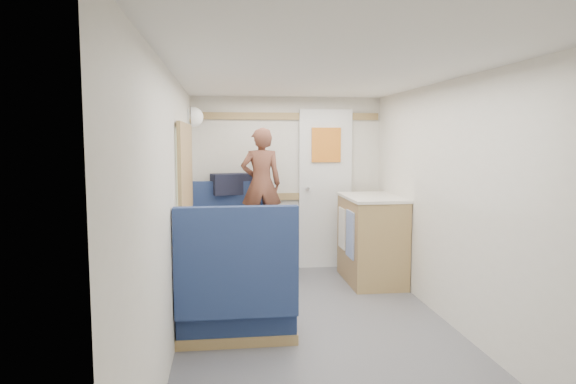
{
  "coord_description": "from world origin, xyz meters",
  "views": [
    {
      "loc": [
        -0.73,
        -3.67,
        1.53
      ],
      "look_at": [
        -0.16,
        0.9,
        1.04
      ],
      "focal_mm": 32.0,
      "sensor_mm": 36.0,
      "label": 1
    }
  ],
  "objects": [
    {
      "name": "dome_light",
      "position": [
        -1.04,
        1.85,
        1.75
      ],
      "size": [
        0.2,
        0.2,
        0.2
      ],
      "primitive_type": "sphere",
      "color": "white",
      "rests_on": "wall_left"
    },
    {
      "name": "tumbler_left",
      "position": [
        -0.81,
        0.73,
        0.77
      ],
      "size": [
        0.07,
        0.07,
        0.11
      ],
      "primitive_type": "cylinder",
      "color": "white",
      "rests_on": "dinette_table"
    },
    {
      "name": "salt_grinder",
      "position": [
        -0.61,
        0.86,
        0.77
      ],
      "size": [
        0.04,
        0.04,
        0.09
      ],
      "primitive_type": "cylinder",
      "color": "white",
      "rests_on": "dinette_table"
    },
    {
      "name": "wall_right",
      "position": [
        1.1,
        0.0,
        1.0
      ],
      "size": [
        0.02,
        4.5,
        2.0
      ],
      "primitive_type": "cube",
      "color": "silver",
      "rests_on": "floor"
    },
    {
      "name": "galley_counter",
      "position": [
        0.82,
        1.55,
        0.47
      ],
      "size": [
        0.57,
        0.92,
        0.92
      ],
      "color": "olive",
      "rests_on": "floor"
    },
    {
      "name": "side_window",
      "position": [
        -1.08,
        1.0,
        1.25
      ],
      "size": [
        0.04,
        1.3,
        0.72
      ],
      "primitive_type": "cube",
      "color": "#A9AE94",
      "rests_on": "wall_left"
    },
    {
      "name": "wall_left",
      "position": [
        -1.1,
        0.0,
        1.0
      ],
      "size": [
        0.02,
        4.5,
        2.0
      ],
      "primitive_type": "cube",
      "color": "silver",
      "rests_on": "floor"
    },
    {
      "name": "oak_trim_high",
      "position": [
        0.0,
        2.23,
        1.78
      ],
      "size": [
        2.15,
        0.02,
        0.08
      ],
      "primitive_type": "cube",
      "color": "olive",
      "rests_on": "wall_back"
    },
    {
      "name": "ceiling",
      "position": [
        0.0,
        0.0,
        2.0
      ],
      "size": [
        4.5,
        4.5,
        0.0
      ],
      "primitive_type": "plane",
      "rotation": [
        3.14,
        0.0,
        0.0
      ],
      "color": "silver",
      "rests_on": "wall_back"
    },
    {
      "name": "bread_loaf",
      "position": [
        -0.43,
        1.35,
        0.77
      ],
      "size": [
        0.19,
        0.26,
        0.1
      ],
      "primitive_type": "cube",
      "rotation": [
        0.0,
        0.0,
        0.31
      ],
      "color": "brown",
      "rests_on": "dinette_table"
    },
    {
      "name": "floor",
      "position": [
        0.0,
        0.0,
        0.0
      ],
      "size": [
        4.5,
        4.5,
        0.0
      ],
      "primitive_type": "plane",
      "color": "#515156",
      "rests_on": "ground"
    },
    {
      "name": "wine_glass",
      "position": [
        -0.71,
        0.87,
        0.84
      ],
      "size": [
        0.08,
        0.08,
        0.17
      ],
      "color": "white",
      "rests_on": "dinette_table"
    },
    {
      "name": "duffel_bag",
      "position": [
        -0.63,
        2.12,
        1.02
      ],
      "size": [
        0.53,
        0.35,
        0.23
      ],
      "primitive_type": "cube",
      "rotation": [
        0.0,
        0.0,
        0.27
      ],
      "color": "black",
      "rests_on": "ledge"
    },
    {
      "name": "dinette_table",
      "position": [
        -0.65,
        1.0,
        0.57
      ],
      "size": [
        0.62,
        0.92,
        0.72
      ],
      "color": "white",
      "rests_on": "floor"
    },
    {
      "name": "bench_near",
      "position": [
        -0.65,
        0.14,
        0.3
      ],
      "size": [
        0.9,
        0.59,
        1.05
      ],
      "color": "navy",
      "rests_on": "floor"
    },
    {
      "name": "bench_far",
      "position": [
        -0.65,
        1.86,
        0.3
      ],
      "size": [
        0.9,
        0.59,
        1.05
      ],
      "color": "navy",
      "rests_on": "floor"
    },
    {
      "name": "oak_trim_low",
      "position": [
        0.0,
        2.23,
        0.85
      ],
      "size": [
        2.15,
        0.02,
        0.08
      ],
      "primitive_type": "cube",
      "color": "olive",
      "rests_on": "wall_back"
    },
    {
      "name": "tray",
      "position": [
        -0.56,
        0.78,
        0.73
      ],
      "size": [
        0.28,
        0.34,
        0.02
      ],
      "primitive_type": "cube",
      "rotation": [
        0.0,
        0.0,
        0.17
      ],
      "color": "silver",
      "rests_on": "dinette_table"
    },
    {
      "name": "rear_door",
      "position": [
        0.45,
        2.22,
        0.97
      ],
      "size": [
        0.62,
        0.12,
        1.86
      ],
      "color": "white",
      "rests_on": "wall_back"
    },
    {
      "name": "person",
      "position": [
        -0.34,
        1.78,
        1.04
      ],
      "size": [
        0.44,
        0.3,
        1.19
      ],
      "primitive_type": "imported",
      "rotation": [
        0.0,
        0.0,
        3.17
      ],
      "color": "brown",
      "rests_on": "bench_far"
    },
    {
      "name": "ledge",
      "position": [
        -0.65,
        2.12,
        0.88
      ],
      "size": [
        0.9,
        0.14,
        0.04
      ],
      "primitive_type": "cube",
      "color": "olive",
      "rests_on": "bench_far"
    },
    {
      "name": "pepper_grinder",
      "position": [
        -0.64,
        0.99,
        0.77
      ],
      "size": [
        0.03,
        0.03,
        0.09
      ],
      "primitive_type": "cylinder",
      "color": "black",
      "rests_on": "dinette_table"
    },
    {
      "name": "cheese_block",
      "position": [
        -0.59,
        0.7,
        0.76
      ],
      "size": [
        0.1,
        0.07,
        0.03
      ],
      "primitive_type": "cube",
      "rotation": [
        0.0,
        0.0,
        0.11
      ],
      "color": "#DEC880",
      "rests_on": "tray"
    },
    {
      "name": "wall_back",
      "position": [
        0.0,
        2.25,
        1.0
      ],
      "size": [
        2.2,
        0.02,
        2.0
      ],
      "primitive_type": "cube",
      "color": "silver",
      "rests_on": "floor"
    },
    {
      "name": "orange_fruit",
      "position": [
        -0.43,
        0.92,
        0.78
      ],
      "size": [
        0.08,
        0.08,
        0.08
      ],
      "primitive_type": "sphere",
      "color": "#E85E0A",
      "rests_on": "tray"
    },
    {
      "name": "beer_glass",
      "position": [
        -0.45,
        1.23,
        0.78
      ],
      "size": [
        0.07,
        0.07,
        0.11
      ],
      "primitive_type": "cylinder",
      "color": "#8C5114",
      "rests_on": "dinette_table"
    }
  ]
}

